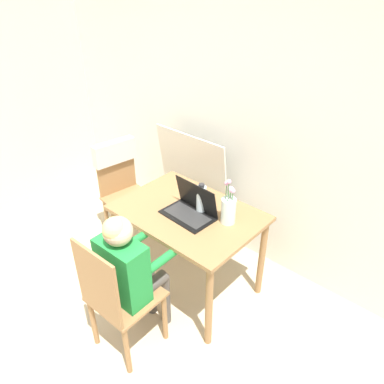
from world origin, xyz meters
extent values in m
cube|color=silver|center=(0.00, 2.23, 1.25)|extent=(6.40, 0.05, 2.50)
cube|color=olive|center=(0.00, 1.49, 0.72)|extent=(1.04, 0.73, 0.03)
cylinder|color=olive|center=(-0.47, 1.17, 0.35)|extent=(0.05, 0.05, 0.70)
cylinder|color=olive|center=(0.47, 1.17, 0.35)|extent=(0.05, 0.05, 0.70)
cylinder|color=olive|center=(-0.47, 1.81, 0.35)|extent=(0.05, 0.05, 0.70)
cylinder|color=olive|center=(0.47, 1.81, 0.35)|extent=(0.05, 0.05, 0.70)
cube|color=olive|center=(0.06, 0.83, 0.44)|extent=(0.41, 0.41, 0.02)
cube|color=olive|center=(0.07, 0.64, 0.69)|extent=(0.38, 0.03, 0.49)
cylinder|color=olive|center=(0.23, 1.00, 0.21)|extent=(0.04, 0.04, 0.43)
cylinder|color=olive|center=(-0.11, 0.99, 0.21)|extent=(0.04, 0.04, 0.43)
cylinder|color=olive|center=(0.24, 0.66, 0.21)|extent=(0.04, 0.04, 0.43)
cylinder|color=olive|center=(-0.10, 0.65, 0.21)|extent=(0.04, 0.04, 0.43)
cube|color=olive|center=(-0.81, 1.60, 0.44)|extent=(0.45, 0.45, 0.02)
cube|color=olive|center=(-1.00, 1.62, 0.69)|extent=(0.07, 0.38, 0.49)
cylinder|color=olive|center=(-0.67, 1.40, 0.21)|extent=(0.04, 0.04, 0.43)
cylinder|color=olive|center=(-0.62, 1.74, 0.21)|extent=(0.04, 0.04, 0.43)
cylinder|color=olive|center=(-1.00, 1.45, 0.21)|extent=(0.04, 0.04, 0.43)
cylinder|color=olive|center=(-0.96, 1.79, 0.21)|extent=(0.04, 0.04, 0.43)
cube|color=beige|center=(-1.00, 1.62, 0.84)|extent=(0.13, 0.40, 0.20)
cube|color=#1E8438|center=(0.06, 0.83, 0.66)|extent=(0.33, 0.19, 0.43)
sphere|color=beige|center=(0.06, 0.83, 0.96)|extent=(0.18, 0.18, 0.18)
sphere|color=#D8BC72|center=(0.06, 0.81, 0.98)|extent=(0.15, 0.15, 0.15)
cylinder|color=#4C4742|center=(0.13, 0.97, 0.46)|extent=(0.10, 0.28, 0.09)
cylinder|color=#4C4742|center=(-0.02, 0.97, 0.46)|extent=(0.10, 0.28, 0.09)
cylinder|color=#4C4742|center=(0.13, 1.11, 0.22)|extent=(0.07, 0.07, 0.45)
cylinder|color=#4C4742|center=(-0.02, 1.11, 0.22)|extent=(0.07, 0.07, 0.45)
cylinder|color=#1E8438|center=(0.19, 1.04, 0.68)|extent=(0.06, 0.24, 0.06)
cylinder|color=#1E8438|center=(-0.08, 1.03, 0.68)|extent=(0.06, 0.24, 0.06)
cube|color=black|center=(0.04, 1.44, 0.74)|extent=(0.39, 0.25, 0.01)
cube|color=#2D2D2D|center=(0.04, 1.44, 0.74)|extent=(0.34, 0.18, 0.00)
cube|color=black|center=(0.04, 1.54, 0.86)|extent=(0.38, 0.07, 0.23)
cube|color=black|center=(0.04, 1.54, 0.86)|extent=(0.34, 0.06, 0.20)
cylinder|color=silver|center=(0.30, 1.58, 0.83)|extent=(0.10, 0.10, 0.19)
cylinder|color=#3D7A38|center=(0.32, 1.59, 0.88)|extent=(0.01, 0.01, 0.22)
sphere|color=#EA9EC6|center=(0.32, 1.59, 0.99)|extent=(0.03, 0.03, 0.03)
cylinder|color=#3D7A38|center=(0.29, 1.60, 0.88)|extent=(0.01, 0.01, 0.22)
sphere|color=#EA9EC6|center=(0.29, 1.60, 0.99)|extent=(0.04, 0.04, 0.04)
cylinder|color=#3D7A38|center=(0.27, 1.57, 0.91)|extent=(0.01, 0.01, 0.27)
sphere|color=#EA9EC6|center=(0.27, 1.57, 1.04)|extent=(0.03, 0.03, 0.03)
cylinder|color=#3D7A38|center=(0.30, 1.56, 0.92)|extent=(0.01, 0.01, 0.30)
sphere|color=#EA9EC6|center=(0.30, 1.56, 1.07)|extent=(0.03, 0.03, 0.03)
cylinder|color=silver|center=(0.07, 1.56, 0.84)|extent=(0.07, 0.07, 0.20)
cylinder|color=#262628|center=(0.07, 1.56, 0.95)|extent=(0.04, 0.04, 0.02)
cube|color=silver|center=(-0.47, 2.09, 0.52)|extent=(0.77, 0.16, 1.03)
camera|label=1|loc=(1.52, -0.17, 2.28)|focal=35.00mm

